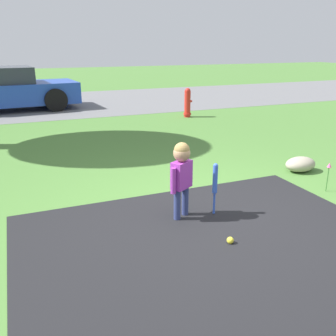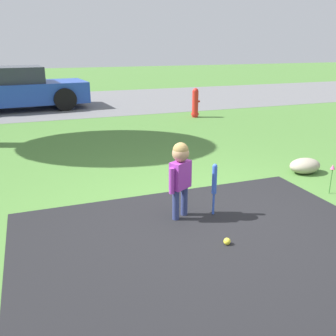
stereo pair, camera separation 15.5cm
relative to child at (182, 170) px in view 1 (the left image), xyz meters
name	(u,v)px [view 1 (the left image)]	position (x,y,z in m)	size (l,w,h in m)	color
ground_plane	(217,220)	(0.35, -0.23, -0.58)	(60.00, 60.00, 0.00)	#477533
street_strip	(76,103)	(0.35, 9.52, -0.58)	(40.00, 6.00, 0.01)	slate
child	(182,170)	(0.00, 0.00, 0.00)	(0.33, 0.24, 0.90)	navy
baseball_bat	(215,182)	(0.40, -0.07, -0.17)	(0.06, 0.06, 0.63)	blue
sports_ball	(230,240)	(0.21, -0.75, -0.55)	(0.07, 0.07, 0.07)	yellow
fire_hydrant	(187,103)	(2.75, 5.67, -0.20)	(0.23, 0.21, 0.79)	red
parked_car	(5,90)	(-1.85, 8.71, 0.03)	(4.20, 2.12, 1.28)	#2347AD
edging_rock	(300,164)	(2.42, 0.78, -0.46)	(0.51, 0.35, 0.24)	#9E937F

